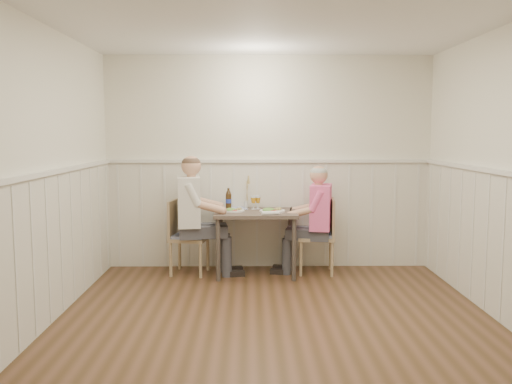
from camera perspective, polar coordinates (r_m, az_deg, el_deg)
ground_plane at (r=4.73m, az=2.23°, el=-14.34°), size 4.50×4.50×0.00m
room_shell at (r=4.43m, az=2.32°, el=4.36°), size 4.04×4.54×2.60m
wainscot at (r=5.21m, az=1.89°, el=-4.54°), size 4.00×4.49×1.34m
dining_table at (r=6.35m, az=-0.02°, el=-2.94°), size 0.95×0.70×0.75m
chair_right at (r=6.48m, az=6.85°, el=-4.30°), size 0.46×0.46×0.89m
chair_left at (r=6.47m, az=-7.50°, el=-4.39°), size 0.48×0.48×0.88m
man_in_pink at (r=6.42m, az=6.45°, el=-3.82°), size 0.66×0.47×1.31m
diner_cream at (r=6.34m, az=-6.64°, el=-3.48°), size 0.70×0.49×1.43m
plate_man at (r=6.29m, az=1.65°, el=-1.89°), size 0.30×0.30×0.07m
plate_diner at (r=6.33m, az=-2.45°, el=-1.89°), size 0.25×0.25×0.06m
beer_glass_a at (r=6.51m, az=0.20°, el=-0.83°), size 0.07×0.07×0.17m
beer_glass_b at (r=6.49m, az=-0.27°, el=-0.83°), size 0.07×0.07×0.17m
beer_bottle at (r=6.53m, az=-2.91°, el=-0.81°), size 0.07×0.07×0.25m
rolled_napkin at (r=6.06m, az=1.51°, el=-2.22°), size 0.20×0.08×0.04m
grass_vase at (r=6.58m, az=-1.05°, el=-0.08°), size 0.05×0.05×0.42m
gingham_mat at (r=6.56m, az=-2.50°, el=-1.74°), size 0.39×0.34×0.01m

